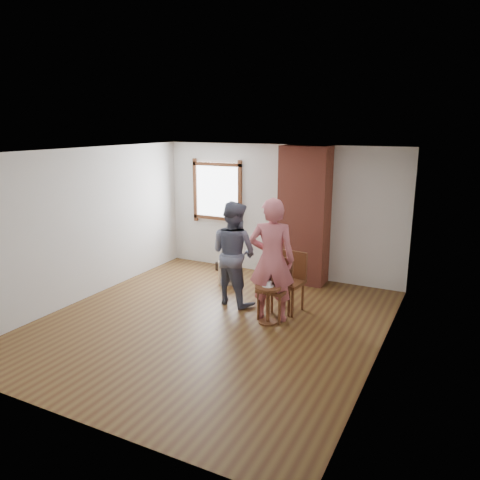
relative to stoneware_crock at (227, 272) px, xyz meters
name	(u,v)px	position (x,y,z in m)	size (l,w,h in m)	color
ground	(211,323)	(0.64, -1.73, -0.22)	(5.50, 5.50, 0.00)	brown
room_shell	(225,201)	(0.59, -1.12, 1.59)	(5.04, 5.52, 2.62)	silver
brick_chimney	(304,216)	(1.24, 0.77, 1.08)	(0.90, 0.50, 2.60)	#B0513E
stoneware_crock	(227,272)	(0.00, 0.00, 0.00)	(0.34, 0.34, 0.44)	tan
dark_pot	(219,266)	(-0.56, 0.67, -0.14)	(0.16, 0.16, 0.16)	black
dining_chair_left	(290,278)	(1.53, -0.68, 0.33)	(0.50, 0.50, 0.97)	brown
dining_chair_right	(276,284)	(1.44, -1.04, 0.31)	(0.46, 0.46, 0.95)	brown
side_table	(268,298)	(1.43, -1.34, 0.18)	(0.40, 0.40, 0.60)	brown
cake_plate	(268,286)	(1.43, -1.34, 0.38)	(0.18, 0.18, 0.01)	white
cake_slice	(269,284)	(1.44, -1.34, 0.42)	(0.08, 0.07, 0.06)	white
man	(234,253)	(0.57, -0.81, 0.66)	(0.85, 0.67, 1.76)	#151A3A
person_pink	(272,260)	(1.41, -1.17, 0.74)	(0.70, 0.46, 1.93)	#CB6570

